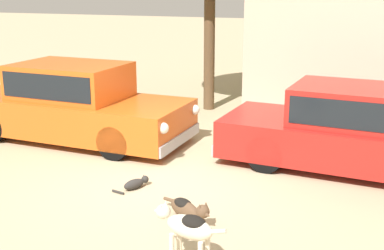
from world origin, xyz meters
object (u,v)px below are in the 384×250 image
at_px(stray_dog_tan, 188,209).
at_px(stray_cat, 135,184).
at_px(parked_sedan_second, 357,129).
at_px(stray_dog_spotted, 187,227).
at_px(parked_sedan_nearest, 73,102).

distance_m(stray_dog_tan, stray_cat, 1.36).
relative_size(parked_sedan_second, stray_dog_spotted, 5.07).
relative_size(parked_sedan_nearest, stray_dog_tan, 5.48).
height_order(parked_sedan_nearest, stray_cat, parked_sedan_nearest).
relative_size(parked_sedan_second, stray_cat, 8.89).
xyz_separation_m(parked_sedan_nearest, stray_dog_tan, (3.49, -2.66, -0.60)).
height_order(parked_sedan_second, stray_cat, parked_sedan_second).
height_order(stray_dog_spotted, stray_cat, stray_dog_spotted).
xyz_separation_m(parked_sedan_second, stray_dog_tan, (-1.97, -2.82, -0.55)).
xyz_separation_m(stray_dog_spotted, stray_cat, (-1.53, 1.75, -0.37)).
xyz_separation_m(parked_sedan_second, stray_cat, (-3.12, -2.10, -0.62)).
distance_m(stray_dog_spotted, stray_cat, 2.36).
bearing_deg(parked_sedan_nearest, stray_cat, -37.55).
height_order(parked_sedan_nearest, stray_dog_spotted, parked_sedan_nearest).
distance_m(parked_sedan_second, stray_cat, 3.81).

